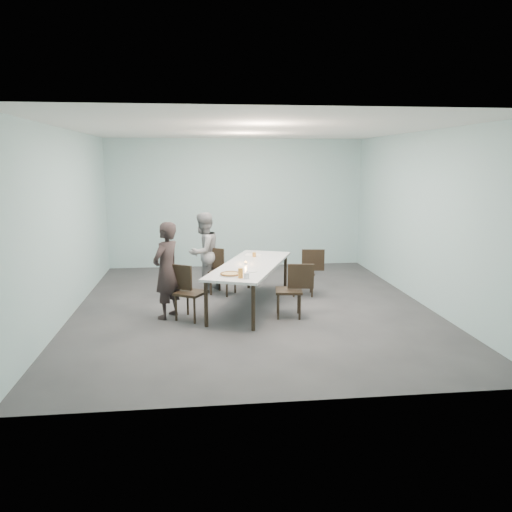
{
  "coord_description": "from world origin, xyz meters",
  "views": [
    {
      "loc": [
        -0.89,
        -8.29,
        2.48
      ],
      "look_at": [
        0.0,
        -0.55,
        1.0
      ],
      "focal_mm": 35.0,
      "sensor_mm": 36.0,
      "label": 1
    }
  ],
  "objects": [
    {
      "name": "diner_far",
      "position": [
        -0.81,
        1.16,
        0.76
      ],
      "size": [
        0.92,
        0.94,
        1.53
      ],
      "primitive_type": "imported",
      "rotation": [
        0.0,
        0.0,
        -2.28
      ],
      "color": "gray",
      "rests_on": "ground"
    },
    {
      "name": "side_plate",
      "position": [
        -0.07,
        -0.55,
        0.76
      ],
      "size": [
        0.18,
        0.18,
        0.01
      ],
      "primitive_type": "cylinder",
      "color": "white",
      "rests_on": "table"
    },
    {
      "name": "chair_near_right",
      "position": [
        0.6,
        -0.62,
        0.5
      ],
      "size": [
        0.64,
        0.47,
        0.87
      ],
      "rotation": [
        0.0,
        0.0,
        3.01
      ],
      "color": "black",
      "rests_on": "ground"
    },
    {
      "name": "diner_near",
      "position": [
        -1.42,
        -0.43,
        0.78
      ],
      "size": [
        0.62,
        0.68,
        1.55
      ],
      "primitive_type": "imported",
      "rotation": [
        0.0,
        0.0,
        -2.15
      ],
      "color": "black",
      "rests_on": "ground"
    },
    {
      "name": "water_tumbler",
      "position": [
        -0.2,
        -1.04,
        0.8
      ],
      "size": [
        0.08,
        0.08,
        0.09
      ],
      "primitive_type": "cylinder",
      "color": "silver",
      "rests_on": "table"
    },
    {
      "name": "chair_far_left",
      "position": [
        -0.53,
        0.96,
        0.5
      ],
      "size": [
        0.64,
        0.58,
        0.87
      ],
      "rotation": [
        0.0,
        0.0,
        -0.55
      ],
      "color": "black",
      "rests_on": "ground"
    },
    {
      "name": "room_shell",
      "position": [
        0.0,
        0.0,
        2.03
      ],
      "size": [
        6.02,
        7.02,
        3.01
      ],
      "color": "#9EC4C7",
      "rests_on": "ground"
    },
    {
      "name": "table",
      "position": [
        -0.03,
        0.03,
        0.69
      ],
      "size": [
        1.78,
        2.75,
        0.75
      ],
      "rotation": [
        0.0,
        0.0,
        -0.37
      ],
      "color": "white",
      "rests_on": "ground"
    },
    {
      "name": "tealight",
      "position": [
        -0.11,
        0.02,
        0.77
      ],
      "size": [
        0.06,
        0.06,
        0.05
      ],
      "color": "silver",
      "rests_on": "table"
    },
    {
      "name": "pizza",
      "position": [
        -0.43,
        -0.78,
        0.77
      ],
      "size": [
        0.34,
        0.34,
        0.04
      ],
      "color": "white",
      "rests_on": "table"
    },
    {
      "name": "chair_far_right",
      "position": [
        1.1,
        0.67,
        0.5
      ],
      "size": [
        0.64,
        0.48,
        0.87
      ],
      "rotation": [
        0.0,
        0.0,
        2.99
      ],
      "color": "black",
      "rests_on": "ground"
    },
    {
      "name": "amber_tumbler",
      "position": [
        0.11,
        0.69,
        0.79
      ],
      "size": [
        0.07,
        0.07,
        0.08
      ],
      "primitive_type": "cylinder",
      "color": "orange",
      "rests_on": "table"
    },
    {
      "name": "ground",
      "position": [
        0.0,
        0.0,
        0.0
      ],
      "size": [
        7.0,
        7.0,
        0.0
      ],
      "primitive_type": "plane",
      "color": "#333335",
      "rests_on": "ground"
    },
    {
      "name": "chair_near_left",
      "position": [
        -1.11,
        -0.53,
        0.5
      ],
      "size": [
        0.64,
        0.58,
        0.87
      ],
      "rotation": [
        0.0,
        0.0,
        -0.55
      ],
      "color": "black",
      "rests_on": "ground"
    },
    {
      "name": "menu",
      "position": [
        0.11,
        0.87,
        0.75
      ],
      "size": [
        0.36,
        0.31,
        0.01
      ],
      "primitive_type": "cube",
      "rotation": [
        0.0,
        0.0,
        -0.37
      ],
      "color": "silver",
      "rests_on": "table"
    },
    {
      "name": "beer_glass",
      "position": [
        -0.28,
        -0.99,
        0.82
      ],
      "size": [
        0.08,
        0.08,
        0.15
      ],
      "primitive_type": "cylinder",
      "color": "orange",
      "rests_on": "table"
    }
  ]
}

